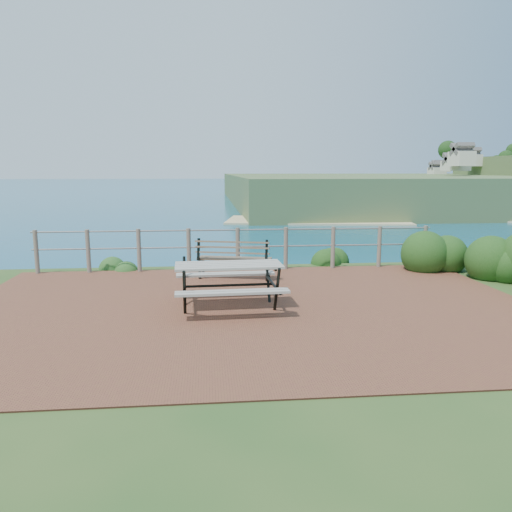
{
  "coord_description": "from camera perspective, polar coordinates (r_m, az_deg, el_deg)",
  "views": [
    {
      "loc": [
        -0.7,
        -8.29,
        2.37
      ],
      "look_at": [
        0.2,
        0.99,
        0.75
      ],
      "focal_mm": 35.0,
      "sensor_mm": 36.0,
      "label": 1
    }
  ],
  "objects": [
    {
      "name": "ground",
      "position": [
        8.65,
        -0.71,
        -6.05
      ],
      "size": [
        10.0,
        7.0,
        0.12
      ],
      "primitive_type": "cube",
      "color": "brown",
      "rests_on": "ground"
    },
    {
      "name": "ocean",
      "position": [
        208.3,
        -5.45,
        9.15
      ],
      "size": [
        1200.0,
        1200.0,
        0.0
      ],
      "primitive_type": "plane",
      "color": "#157682",
      "rests_on": "ground"
    },
    {
      "name": "safety_railing",
      "position": [
        11.8,
        -2.1,
        1.09
      ],
      "size": [
        9.4,
        0.1,
        1.0
      ],
      "color": "#6B5B4C",
      "rests_on": "ground"
    },
    {
      "name": "picnic_table",
      "position": [
        8.55,
        -3.13,
        -2.86
      ],
      "size": [
        1.84,
        1.57,
        0.76
      ],
      "rotation": [
        0.0,
        0.0,
        0.04
      ],
      "color": "gray",
      "rests_on": "ground"
    },
    {
      "name": "park_bench",
      "position": [
        10.83,
        -2.49,
        0.41
      ],
      "size": [
        1.65,
        0.79,
        0.9
      ],
      "rotation": [
        0.0,
        0.0,
        -0.26
      ],
      "color": "brown",
      "rests_on": "ground"
    },
    {
      "name": "shrub_right_front",
      "position": [
        12.19,
        26.49,
        -2.41
      ],
      "size": [
        1.31,
        1.31,
        1.86
      ],
      "primitive_type": "ellipsoid",
      "color": "#173C12",
      "rests_on": "ground"
    },
    {
      "name": "shrub_right_edge",
      "position": [
        12.85,
        19.45,
        -1.34
      ],
      "size": [
        1.13,
        1.13,
        1.62
      ],
      "primitive_type": "ellipsoid",
      "color": "#173C12",
      "rests_on": "ground"
    },
    {
      "name": "shrub_lip_west",
      "position": [
        12.48,
        -15.29,
        -1.45
      ],
      "size": [
        0.67,
        0.67,
        0.38
      ],
      "primitive_type": "ellipsoid",
      "color": "#24511E",
      "rests_on": "ground"
    },
    {
      "name": "shrub_lip_east",
      "position": [
        13.1,
        8.25,
        -0.68
      ],
      "size": [
        0.82,
        0.82,
        0.58
      ],
      "primitive_type": "ellipsoid",
      "color": "#173C12",
      "rests_on": "ground"
    }
  ]
}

